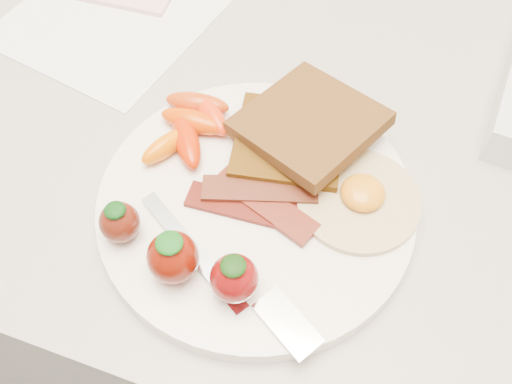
% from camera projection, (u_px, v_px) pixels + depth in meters
% --- Properties ---
extents(counter, '(2.00, 0.60, 0.90)m').
position_uv_depth(counter, '(278.00, 288.00, 0.94)').
color(counter, gray).
rests_on(counter, ground).
extents(plate, '(0.27, 0.27, 0.02)m').
position_uv_depth(plate, '(256.00, 204.00, 0.49)').
color(plate, white).
rests_on(plate, counter).
extents(toast_lower, '(0.11, 0.11, 0.01)m').
position_uv_depth(toast_lower, '(288.00, 142.00, 0.51)').
color(toast_lower, black).
rests_on(toast_lower, plate).
extents(toast_upper, '(0.14, 0.14, 0.03)m').
position_uv_depth(toast_upper, '(309.00, 123.00, 0.50)').
color(toast_upper, '#40240C').
rests_on(toast_upper, toast_lower).
extents(fried_egg, '(0.12, 0.12, 0.02)m').
position_uv_depth(fried_egg, '(360.00, 198.00, 0.48)').
color(fried_egg, beige).
rests_on(fried_egg, plate).
extents(bacon_strips, '(0.12, 0.07, 0.01)m').
position_uv_depth(bacon_strips, '(256.00, 200.00, 0.48)').
color(bacon_strips, '#370504').
rests_on(bacon_strips, plate).
extents(baby_carrots, '(0.08, 0.10, 0.02)m').
position_uv_depth(baby_carrots, '(192.00, 124.00, 0.51)').
color(baby_carrots, '#CB3C00').
rests_on(baby_carrots, plate).
extents(strawberries, '(0.14, 0.05, 0.05)m').
position_uv_depth(strawberries, '(180.00, 255.00, 0.43)').
color(strawberries, '#4D150A').
rests_on(strawberries, plate).
extents(fork, '(0.18, 0.10, 0.00)m').
position_uv_depth(fork, '(234.00, 282.00, 0.44)').
color(fork, silver).
rests_on(fork, plate).
extents(paper_sheet, '(0.25, 0.31, 0.00)m').
position_uv_depth(paper_sheet, '(128.00, 1.00, 0.65)').
color(paper_sheet, white).
rests_on(paper_sheet, counter).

